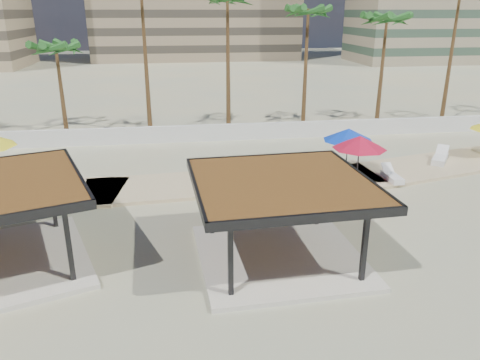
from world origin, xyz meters
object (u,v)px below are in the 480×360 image
object	(u,v)px
lounger_d	(440,159)
lounger_b	(256,183)
umbrella_c	(360,142)
lounger_c	(392,177)
pavilion_central	(281,212)

from	to	relation	value
lounger_d	lounger_b	bearing A→B (deg)	140.13
umbrella_c	lounger_d	size ratio (longest dim) A/B	1.73
umbrella_c	lounger_c	bearing A→B (deg)	1.19
pavilion_central	lounger_b	xyz separation A→B (m)	(0.38, 7.24, -1.53)
lounger_c	lounger_d	distance (m)	5.08
pavilion_central	umbrella_c	xyz separation A→B (m)	(5.90, 7.19, 0.47)
umbrella_c	lounger_c	distance (m)	2.89
lounger_c	lounger_d	world-z (taller)	lounger_d
umbrella_c	lounger_c	xyz separation A→B (m)	(2.05, 0.04, -2.03)
umbrella_c	pavilion_central	bearing A→B (deg)	-129.37
pavilion_central	umbrella_c	distance (m)	9.31
lounger_d	lounger_c	bearing A→B (deg)	158.84
pavilion_central	umbrella_c	size ratio (longest dim) A/B	1.76
umbrella_c	lounger_b	world-z (taller)	umbrella_c
pavilion_central	lounger_c	world-z (taller)	pavilion_central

